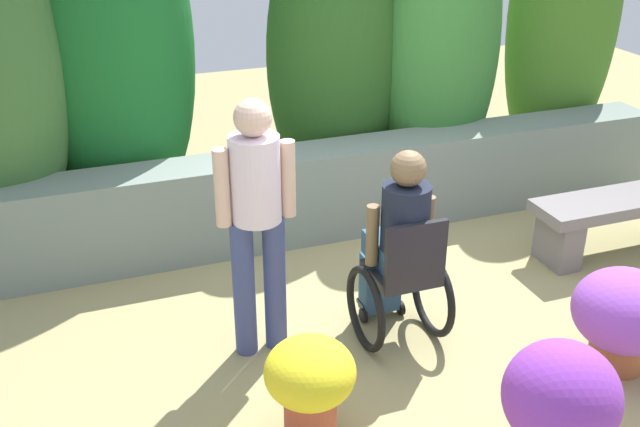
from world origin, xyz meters
The scene contains 9 objects.
ground_plane centered at (0.00, 0.00, 0.00)m, with size 13.65×13.65×0.00m, color #9A8F5E.
stone_retaining_wall centered at (0.00, 1.45, 0.38)m, with size 6.16×0.44×0.75m, color slate.
hedge_backdrop centered at (-0.25, 2.03, 1.48)m, with size 6.34×1.18×3.13m.
stone_bench centered at (2.06, 0.33, 0.32)m, with size 1.51×0.43×0.49m.
person_in_wheelchair centered at (-0.11, -0.13, 0.62)m, with size 0.53×0.66×1.33m.
person_standing_companion centered at (-0.98, 0.05, 0.97)m, with size 0.49×0.30×1.67m.
flower_pot_purple_near centered at (-0.95, -0.80, 0.35)m, with size 0.50×0.50×0.59m.
flower_pot_red_accent centered at (0.16, -1.46, 0.38)m, with size 0.59×0.59×0.73m.
flower_pot_small_foreground centered at (1.06, -0.88, 0.36)m, with size 0.64×0.64×0.65m.
Camera 1 is at (-1.99, -3.83, 2.89)m, focal length 41.87 mm.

